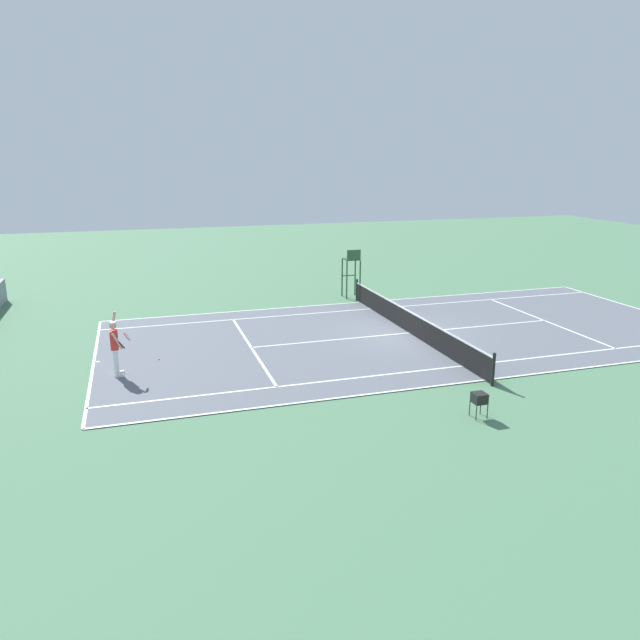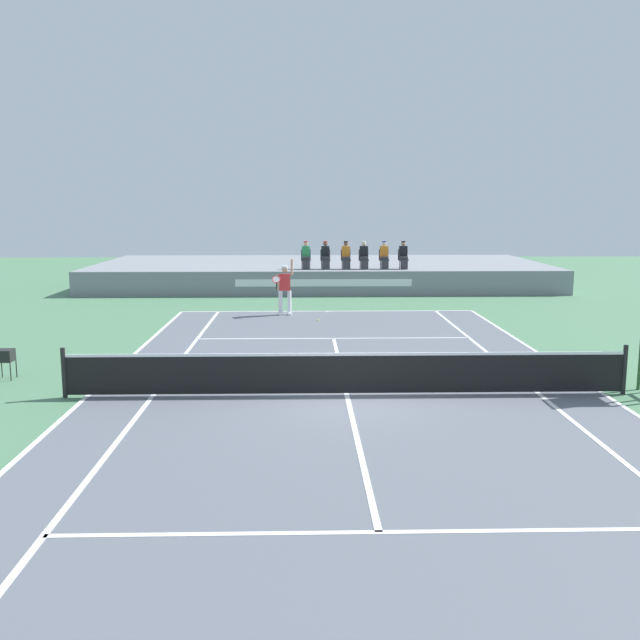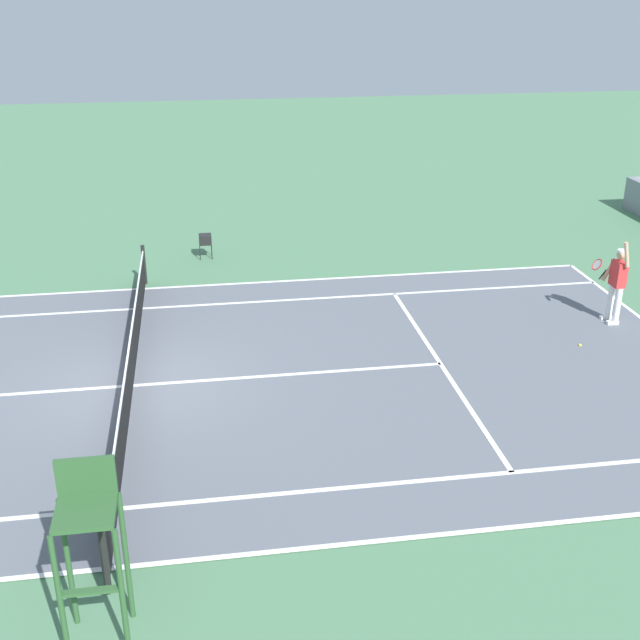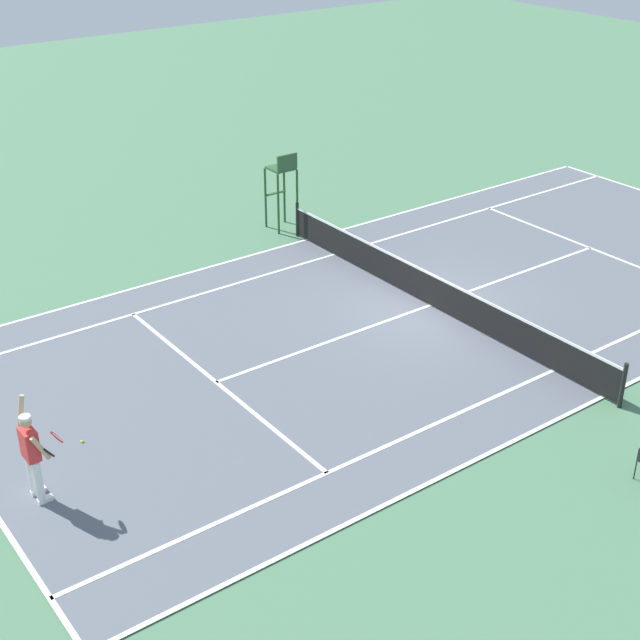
% 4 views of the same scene
% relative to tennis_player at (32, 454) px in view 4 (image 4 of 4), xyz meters
% --- Properties ---
extents(ground_plane, '(80.00, 80.00, 0.00)m').
position_rel_tennis_player_xyz_m(ground_plane, '(1.58, -11.07, -0.99)').
color(ground_plane, '#4C7A56').
extents(court, '(11.08, 23.88, 0.03)m').
position_rel_tennis_player_xyz_m(court, '(1.58, -11.07, -0.98)').
color(court, slate).
rests_on(court, ground).
extents(net, '(11.98, 0.10, 1.07)m').
position_rel_tennis_player_xyz_m(net, '(1.58, -11.07, -0.47)').
color(net, black).
rests_on(net, ground).
extents(tennis_player, '(0.76, 0.63, 2.08)m').
position_rel_tennis_player_xyz_m(tennis_player, '(0.00, 0.00, 0.00)').
color(tennis_player, white).
rests_on(tennis_player, ground).
extents(tennis_ball, '(0.07, 0.07, 0.07)m').
position_rel_tennis_player_xyz_m(tennis_ball, '(1.19, -1.34, -0.96)').
color(tennis_ball, '#D1E533').
rests_on(tennis_ball, ground).
extents(umpire_chair, '(0.77, 0.77, 2.44)m').
position_rel_tennis_player_xyz_m(umpire_chair, '(8.30, -11.07, 0.56)').
color(umpire_chair, '#2D562D').
rests_on(umpire_chair, ground).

